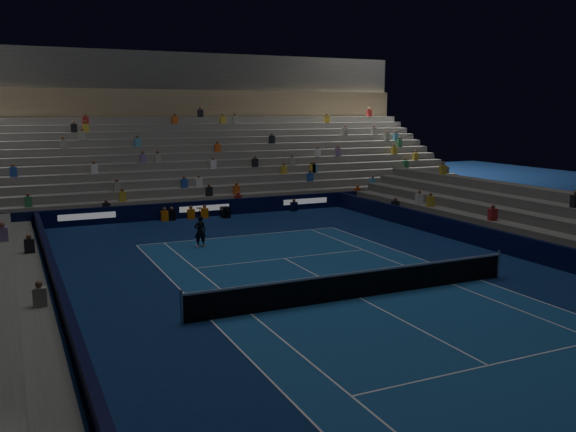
{
  "coord_description": "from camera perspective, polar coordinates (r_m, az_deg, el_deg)",
  "views": [
    {
      "loc": [
        -10.99,
        -17.75,
        6.54
      ],
      "look_at": [
        0.0,
        6.0,
        2.0
      ],
      "focal_mm": 38.03,
      "sensor_mm": 36.0,
      "label": 1
    }
  ],
  "objects": [
    {
      "name": "tennis_net",
      "position": [
        21.73,
        6.7,
        -6.35
      ],
      "size": [
        12.9,
        0.1,
        1.1
      ],
      "color": "#B2B2B7",
      "rests_on": "ground"
    },
    {
      "name": "sponsor_barrier_east",
      "position": [
        27.92,
        23.97,
        -3.52
      ],
      "size": [
        0.25,
        37.0,
        1.0
      ],
      "primitive_type": "cube",
      "color": "black",
      "rests_on": "ground"
    },
    {
      "name": "broadcast_camera",
      "position": [
        37.88,
        -5.88,
        0.36
      ],
      "size": [
        0.51,
        0.96,
        0.65
      ],
      "color": "black",
      "rests_on": "ground"
    },
    {
      "name": "sponsor_barrier_far",
      "position": [
        38.36,
        -7.87,
        0.69
      ],
      "size": [
        44.0,
        0.25,
        1.0
      ],
      "primitive_type": "cube",
      "color": "black",
      "rests_on": "ground"
    },
    {
      "name": "ground",
      "position": [
        21.88,
        6.67,
        -7.62
      ],
      "size": [
        90.0,
        90.0,
        0.0
      ],
      "primitive_type": "plane",
      "color": "#0D214F",
      "rests_on": "ground"
    },
    {
      "name": "court_surface",
      "position": [
        21.88,
        6.67,
        -7.61
      ],
      "size": [
        10.97,
        23.77,
        0.01
      ],
      "primitive_type": "cube",
      "color": "navy",
      "rests_on": "ground"
    },
    {
      "name": "sponsor_barrier_west",
      "position": [
        18.8,
        -19.81,
        -9.51
      ],
      "size": [
        0.25,
        37.0,
        1.0
      ],
      "primitive_type": "cube",
      "color": "black",
      "rests_on": "ground"
    },
    {
      "name": "tennis_player",
      "position": [
        29.8,
        -8.22,
        -1.43
      ],
      "size": [
        0.59,
        0.42,
        1.54
      ],
      "primitive_type": "imported",
      "rotation": [
        0.0,
        0.0,
        3.05
      ],
      "color": "black",
      "rests_on": "ground"
    },
    {
      "name": "grandstand_main",
      "position": [
        47.06,
        -11.33,
        5.8
      ],
      "size": [
        44.0,
        15.2,
        11.2
      ],
      "color": "slate",
      "rests_on": "ground"
    }
  ]
}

